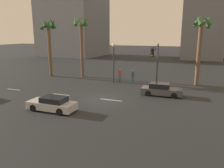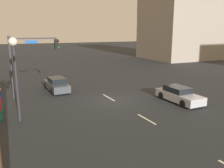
{
  "view_description": "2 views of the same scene",
  "coord_description": "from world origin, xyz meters",
  "px_view_note": "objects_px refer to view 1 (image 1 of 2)",
  "views": [
    {
      "loc": [
        8.93,
        -21.13,
        6.89
      ],
      "look_at": [
        0.98,
        0.41,
        1.66
      ],
      "focal_mm": 35.38,
      "sensor_mm": 36.0,
      "label": 1
    },
    {
      "loc": [
        -18.0,
        9.07,
        6.01
      ],
      "look_at": [
        0.11,
        0.09,
        1.49
      ],
      "focal_mm": 37.68,
      "sensor_mm": 36.0,
      "label": 2
    }
  ],
  "objects_px": {
    "car_1": "(161,90)",
    "car_2": "(52,104)",
    "palm_tree_2": "(81,35)",
    "traffic_signal": "(156,59)",
    "palm_tree_1": "(201,36)",
    "pedestrian_1": "(120,75)",
    "streetlamp": "(114,55)",
    "pedestrian_0": "(133,76)",
    "building_1": "(72,5)",
    "palm_tree_0": "(49,36)"
  },
  "relations": [
    {
      "from": "car_1",
      "to": "pedestrian_0",
      "type": "bearing_deg",
      "value": 131.76
    },
    {
      "from": "palm_tree_2",
      "to": "building_1",
      "type": "xyz_separation_m",
      "value": [
        -20.03,
        32.13,
        8.86
      ]
    },
    {
      "from": "streetlamp",
      "to": "palm_tree_0",
      "type": "distance_m",
      "value": 11.99
    },
    {
      "from": "car_1",
      "to": "palm_tree_2",
      "type": "height_order",
      "value": "palm_tree_2"
    },
    {
      "from": "car_2",
      "to": "building_1",
      "type": "relative_size",
      "value": 0.15
    },
    {
      "from": "car_2",
      "to": "car_1",
      "type": "bearing_deg",
      "value": 44.96
    },
    {
      "from": "traffic_signal",
      "to": "palm_tree_0",
      "type": "height_order",
      "value": "palm_tree_0"
    },
    {
      "from": "car_2",
      "to": "palm_tree_1",
      "type": "relative_size",
      "value": 0.48
    },
    {
      "from": "car_2",
      "to": "palm_tree_0",
      "type": "height_order",
      "value": "palm_tree_0"
    },
    {
      "from": "streetlamp",
      "to": "palm_tree_2",
      "type": "height_order",
      "value": "palm_tree_2"
    },
    {
      "from": "car_2",
      "to": "traffic_signal",
      "type": "bearing_deg",
      "value": 56.61
    },
    {
      "from": "car_1",
      "to": "traffic_signal",
      "type": "height_order",
      "value": "traffic_signal"
    },
    {
      "from": "car_2",
      "to": "pedestrian_0",
      "type": "xyz_separation_m",
      "value": [
        3.86,
        13.99,
        0.4
      ]
    },
    {
      "from": "traffic_signal",
      "to": "building_1",
      "type": "distance_m",
      "value": 50.42
    },
    {
      "from": "car_1",
      "to": "building_1",
      "type": "distance_m",
      "value": 53.94
    },
    {
      "from": "car_2",
      "to": "traffic_signal",
      "type": "distance_m",
      "value": 13.9
    },
    {
      "from": "car_2",
      "to": "streetlamp",
      "type": "relative_size",
      "value": 0.81
    },
    {
      "from": "pedestrian_1",
      "to": "streetlamp",
      "type": "bearing_deg",
      "value": -113.93
    },
    {
      "from": "car_2",
      "to": "palm_tree_2",
      "type": "relative_size",
      "value": 0.46
    },
    {
      "from": "palm_tree_0",
      "to": "palm_tree_2",
      "type": "xyz_separation_m",
      "value": [
        5.13,
        1.35,
        0.24
      ]
    },
    {
      "from": "pedestrian_0",
      "to": "palm_tree_0",
      "type": "distance_m",
      "value": 15.22
    },
    {
      "from": "pedestrian_1",
      "to": "palm_tree_1",
      "type": "relative_size",
      "value": 0.2
    },
    {
      "from": "car_1",
      "to": "building_1",
      "type": "height_order",
      "value": "building_1"
    },
    {
      "from": "streetlamp",
      "to": "palm_tree_1",
      "type": "height_order",
      "value": "palm_tree_1"
    },
    {
      "from": "car_2",
      "to": "pedestrian_1",
      "type": "relative_size",
      "value": 2.42
    },
    {
      "from": "streetlamp",
      "to": "palm_tree_1",
      "type": "xyz_separation_m",
      "value": [
        11.22,
        2.83,
        2.59
      ]
    },
    {
      "from": "pedestrian_1",
      "to": "palm_tree_1",
      "type": "height_order",
      "value": "palm_tree_1"
    },
    {
      "from": "car_1",
      "to": "building_1",
      "type": "bearing_deg",
      "value": 130.78
    },
    {
      "from": "palm_tree_2",
      "to": "car_1",
      "type": "bearing_deg",
      "value": -27.21
    },
    {
      "from": "pedestrian_0",
      "to": "pedestrian_1",
      "type": "distance_m",
      "value": 2.01
    },
    {
      "from": "pedestrian_0",
      "to": "pedestrian_1",
      "type": "height_order",
      "value": "pedestrian_0"
    },
    {
      "from": "car_1",
      "to": "palm_tree_0",
      "type": "height_order",
      "value": "palm_tree_0"
    },
    {
      "from": "pedestrian_0",
      "to": "palm_tree_1",
      "type": "height_order",
      "value": "palm_tree_1"
    },
    {
      "from": "palm_tree_1",
      "to": "traffic_signal",
      "type": "bearing_deg",
      "value": -138.77
    },
    {
      "from": "streetlamp",
      "to": "palm_tree_0",
      "type": "height_order",
      "value": "palm_tree_0"
    },
    {
      "from": "traffic_signal",
      "to": "streetlamp",
      "type": "bearing_deg",
      "value": 165.06
    },
    {
      "from": "pedestrian_0",
      "to": "pedestrian_1",
      "type": "xyz_separation_m",
      "value": [
        -2.0,
        0.15,
        -0.02
      ]
    },
    {
      "from": "car_1",
      "to": "streetlamp",
      "type": "bearing_deg",
      "value": 149.63
    },
    {
      "from": "pedestrian_0",
      "to": "car_2",
      "type": "bearing_deg",
      "value": -105.44
    },
    {
      "from": "pedestrian_1",
      "to": "palm_tree_0",
      "type": "xyz_separation_m",
      "value": [
        -12.16,
        0.25,
        5.56
      ]
    },
    {
      "from": "car_1",
      "to": "car_2",
      "type": "height_order",
      "value": "car_1"
    },
    {
      "from": "streetlamp",
      "to": "pedestrian_1",
      "type": "relative_size",
      "value": 3.0
    },
    {
      "from": "building_1",
      "to": "pedestrian_0",
      "type": "bearing_deg",
      "value": -43.8
    },
    {
      "from": "pedestrian_0",
      "to": "palm_tree_2",
      "type": "distance_m",
      "value": 10.86
    },
    {
      "from": "traffic_signal",
      "to": "palm_tree_1",
      "type": "height_order",
      "value": "palm_tree_1"
    },
    {
      "from": "streetlamp",
      "to": "car_2",
      "type": "bearing_deg",
      "value": -95.84
    },
    {
      "from": "pedestrian_1",
      "to": "car_1",
      "type": "bearing_deg",
      "value": -39.08
    },
    {
      "from": "traffic_signal",
      "to": "pedestrian_0",
      "type": "bearing_deg",
      "value": 143.0
    },
    {
      "from": "palm_tree_1",
      "to": "building_1",
      "type": "xyz_separation_m",
      "value": [
        -37.74,
        32.1,
        9.06
      ]
    },
    {
      "from": "traffic_signal",
      "to": "palm_tree_2",
      "type": "distance_m",
      "value": 13.69
    }
  ]
}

